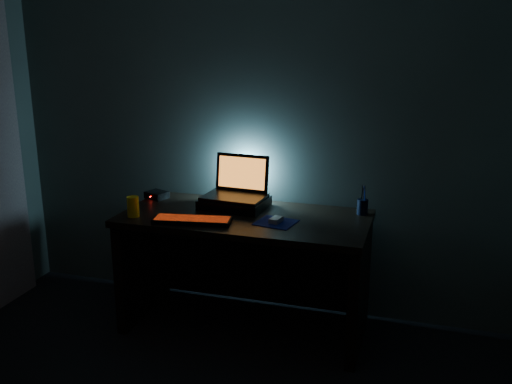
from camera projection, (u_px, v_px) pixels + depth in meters
room at (88, 216)px, 1.83m from camera, size 3.50×4.00×2.50m
desk at (248, 252)px, 3.57m from camera, size 1.50×0.70×0.75m
riser at (234, 203)px, 3.61m from camera, size 0.42×0.33×0.06m
laptop at (237, 187)px, 3.63m from camera, size 0.40×0.31×0.26m
keyboard at (192, 220)px, 3.32m from camera, size 0.47×0.22×0.03m
mousepad at (276, 222)px, 3.32m from camera, size 0.25×0.24×0.00m
mouse at (276, 220)px, 3.32m from camera, size 0.07×0.10×0.03m
pen_cup at (363, 207)px, 3.46m from camera, size 0.08×0.08×0.09m
juice_glass at (133, 207)px, 3.42m from camera, size 0.08×0.08×0.12m
router at (157, 195)px, 3.81m from camera, size 0.17×0.15×0.05m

